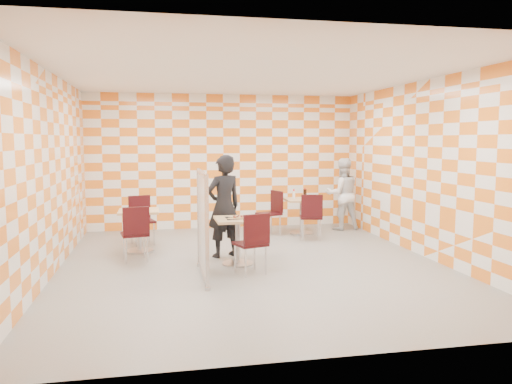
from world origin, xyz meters
The scene contains 15 objects.
room_shell centered at (0.00, 0.54, 1.50)m, with size 7.00×7.00×7.00m.
main_table centered at (-0.22, 0.07, 0.51)m, with size 0.70×0.70×0.75m.
second_table centered at (1.52, 2.41, 0.51)m, with size 0.70×0.70×0.75m.
empty_table centered at (-1.80, 1.32, 0.51)m, with size 0.70×0.70×0.75m.
chair_main_front centered at (-0.10, -0.59, 0.54)m, with size 0.53×0.54×0.92m.
chair_second_front centered at (1.51, 1.70, 0.54)m, with size 0.50×0.51×0.92m.
chair_second_side centered at (0.89, 2.43, 0.54)m, with size 0.55×0.54×0.92m.
chair_empty_near centered at (-1.83, 0.53, 0.54)m, with size 0.49×0.50×0.92m.
chair_empty_far centered at (-1.79, 2.00, 0.54)m, with size 0.53×0.53×0.92m.
partition centered at (-0.84, -0.58, 0.79)m, with size 0.08×1.38×1.55m.
man_dark centered at (-0.37, 0.66, 0.87)m, with size 0.63×0.42×1.74m, color black.
man_white centered at (2.55, 2.73, 0.79)m, with size 0.77×0.60×1.59m, color white.
pizza_on_foil centered at (-0.22, 0.06, 0.77)m, with size 0.40×0.40×0.04m.
sport_bottle centered at (1.36, 2.46, 0.84)m, with size 0.06×0.06×0.20m.
soda_bottle centered at (1.59, 2.40, 0.85)m, with size 0.07×0.07×0.23m.
Camera 1 is at (-1.45, -7.67, 1.99)m, focal length 35.00 mm.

